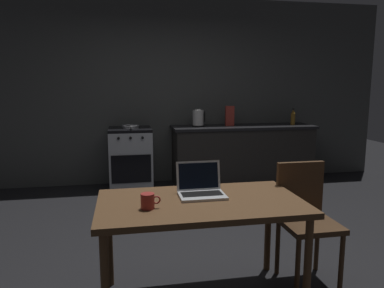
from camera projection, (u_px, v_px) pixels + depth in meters
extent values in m
plane|color=black|center=(196.00, 250.00, 3.35)|extent=(12.00, 12.00, 0.00)
cube|color=#494B49|center=(183.00, 92.00, 5.63)|extent=(6.40, 0.10, 2.78)
cube|color=#282623|center=(242.00, 155.00, 5.60)|extent=(2.10, 0.60, 0.85)
cube|color=black|center=(243.00, 127.00, 5.53)|extent=(2.16, 0.64, 0.04)
cube|color=#B7BABF|center=(131.00, 160.00, 5.29)|extent=(0.60, 0.60, 0.85)
cube|color=black|center=(130.00, 129.00, 5.22)|extent=(0.60, 0.60, 0.04)
cube|color=black|center=(131.00, 169.00, 5.01)|extent=(0.54, 0.01, 0.39)
cylinder|color=black|center=(118.00, 138.00, 4.90)|extent=(0.04, 0.02, 0.04)
cylinder|color=black|center=(131.00, 138.00, 4.93)|extent=(0.04, 0.02, 0.04)
cylinder|color=black|center=(142.00, 138.00, 4.96)|extent=(0.04, 0.02, 0.04)
cube|color=brown|center=(201.00, 203.00, 2.46)|extent=(1.37, 0.77, 0.04)
cylinder|color=brown|center=(307.00, 269.00, 2.32)|extent=(0.05, 0.05, 0.69)
cylinder|color=brown|center=(109.00, 241.00, 2.72)|extent=(0.05, 0.05, 0.69)
cylinder|color=brown|center=(268.00, 229.00, 2.95)|extent=(0.05, 0.05, 0.69)
cube|color=#4C331E|center=(310.00, 224.00, 2.73)|extent=(0.40, 0.40, 0.04)
cube|color=#4C331E|center=(300.00, 188.00, 2.87)|extent=(0.38, 0.04, 0.42)
cylinder|color=#4C331E|center=(298.00, 268.00, 2.57)|extent=(0.04, 0.04, 0.45)
cylinder|color=#4C331E|center=(341.00, 264.00, 2.63)|extent=(0.04, 0.04, 0.45)
cylinder|color=#4C331E|center=(278.00, 247.00, 2.90)|extent=(0.04, 0.04, 0.45)
cylinder|color=#4C331E|center=(317.00, 244.00, 2.96)|extent=(0.04, 0.04, 0.45)
cube|color=silver|center=(202.00, 196.00, 2.53)|extent=(0.32, 0.22, 0.02)
cube|color=black|center=(202.00, 194.00, 2.54)|extent=(0.28, 0.12, 0.00)
cube|color=silver|center=(198.00, 175.00, 2.64)|extent=(0.32, 0.05, 0.21)
cube|color=black|center=(199.00, 176.00, 2.64)|extent=(0.29, 0.04, 0.18)
cylinder|color=black|center=(198.00, 126.00, 5.40)|extent=(0.17, 0.17, 0.02)
cylinder|color=silver|center=(198.00, 118.00, 5.38)|extent=(0.16, 0.16, 0.22)
cylinder|color=silver|center=(198.00, 110.00, 5.36)|extent=(0.10, 0.10, 0.02)
cube|color=black|center=(204.00, 117.00, 5.40)|extent=(0.02, 0.02, 0.15)
cylinder|color=#8C601E|center=(293.00, 119.00, 5.61)|extent=(0.07, 0.07, 0.17)
cone|color=#8C601E|center=(293.00, 112.00, 5.59)|extent=(0.07, 0.07, 0.06)
cylinder|color=black|center=(293.00, 109.00, 5.58)|extent=(0.03, 0.03, 0.02)
cylinder|color=gray|center=(130.00, 128.00, 5.20)|extent=(0.24, 0.24, 0.01)
torus|color=gray|center=(130.00, 126.00, 5.19)|extent=(0.25, 0.25, 0.02)
cylinder|color=black|center=(131.00, 128.00, 5.00)|extent=(0.02, 0.18, 0.02)
cylinder|color=#9E2D28|center=(148.00, 201.00, 2.28)|extent=(0.09, 0.09, 0.10)
torus|color=#9E2D28|center=(156.00, 200.00, 2.29)|extent=(0.05, 0.01, 0.05)
cube|color=#B2382D|center=(230.00, 116.00, 5.49)|extent=(0.13, 0.05, 0.30)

